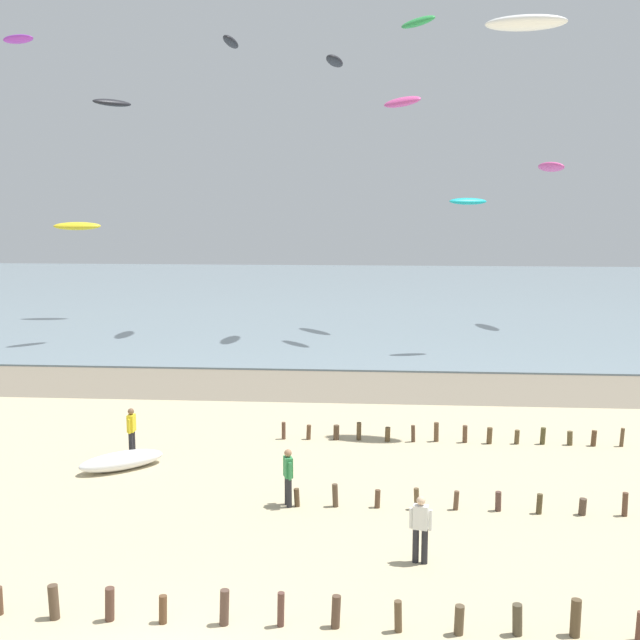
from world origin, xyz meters
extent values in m
cube|color=#7A6D59|center=(0.00, 23.98, 0.00)|extent=(120.00, 6.59, 0.01)
cube|color=gray|center=(0.00, 62.28, 0.05)|extent=(160.00, 70.00, 0.10)
cylinder|color=brown|center=(-2.71, 2.22, 0.37)|extent=(0.24, 0.22, 0.76)
cylinder|color=brown|center=(-1.49, 2.23, 0.37)|extent=(0.23, 0.22, 0.75)
cylinder|color=brown|center=(-0.35, 2.23, 0.30)|extent=(0.18, 0.20, 0.61)
cylinder|color=brown|center=(0.95, 2.25, 0.38)|extent=(0.23, 0.20, 0.78)
cylinder|color=brown|center=(2.14, 2.28, 0.38)|extent=(0.17, 0.17, 0.76)
cylinder|color=brown|center=(3.29, 2.33, 0.34)|extent=(0.21, 0.22, 0.70)
cylinder|color=brown|center=(4.58, 2.25, 0.34)|extent=(0.18, 0.17, 0.68)
cylinder|color=brown|center=(5.82, 2.24, 0.32)|extent=(0.21, 0.22, 0.64)
cylinder|color=#4B4231|center=(7.00, 2.31, 0.33)|extent=(0.23, 0.21, 0.68)
cylinder|color=brown|center=(8.18, 2.36, 0.39)|extent=(0.23, 0.25, 0.79)
cylinder|color=brown|center=(9.43, 2.27, 0.31)|extent=(0.18, 0.17, 0.63)
cylinder|color=#503C27|center=(1.80, 8.77, 0.27)|extent=(0.18, 0.17, 0.55)
cylinder|color=brown|center=(2.91, 8.84, 0.34)|extent=(0.19, 0.17, 0.69)
cylinder|color=brown|center=(4.14, 8.86, 0.27)|extent=(0.17, 0.18, 0.54)
cylinder|color=brown|center=(5.27, 8.82, 0.32)|extent=(0.18, 0.18, 0.64)
cylinder|color=brown|center=(6.41, 8.87, 0.28)|extent=(0.17, 0.15, 0.56)
cylinder|color=brown|center=(7.60, 8.87, 0.29)|extent=(0.18, 0.18, 0.58)
cylinder|color=#4B3F27|center=(8.74, 8.75, 0.29)|extent=(0.18, 0.17, 0.59)
cylinder|color=#4D3C2F|center=(9.95, 8.76, 0.24)|extent=(0.22, 0.22, 0.49)
cylinder|color=brown|center=(11.12, 8.77, 0.34)|extent=(0.16, 0.17, 0.69)
cylinder|color=brown|center=(0.62, 15.27, 0.32)|extent=(0.15, 0.16, 0.65)
cylinder|color=brown|center=(1.56, 15.30, 0.27)|extent=(0.19, 0.18, 0.56)
cylinder|color=#4E3A29|center=(2.60, 15.34, 0.28)|extent=(0.22, 0.22, 0.56)
cylinder|color=brown|center=(3.44, 15.37, 0.34)|extent=(0.18, 0.18, 0.68)
cylinder|color=brown|center=(4.51, 15.27, 0.27)|extent=(0.20, 0.20, 0.55)
cylinder|color=#51392A|center=(5.45, 15.28, 0.32)|extent=(0.17, 0.17, 0.64)
cylinder|color=brown|center=(6.31, 15.40, 0.36)|extent=(0.19, 0.21, 0.73)
cylinder|color=brown|center=(7.36, 15.34, 0.32)|extent=(0.19, 0.21, 0.66)
cylinder|color=brown|center=(8.24, 15.27, 0.30)|extent=(0.21, 0.20, 0.61)
cylinder|color=brown|center=(9.25, 15.31, 0.26)|extent=(0.19, 0.19, 0.53)
cylinder|color=#4B4527|center=(10.19, 15.35, 0.31)|extent=(0.20, 0.19, 0.63)
cylinder|color=brown|center=(11.15, 15.32, 0.26)|extent=(0.21, 0.20, 0.52)
cylinder|color=brown|center=(12.00, 15.28, 0.29)|extent=(0.21, 0.20, 0.59)
cylinder|color=brown|center=(13.00, 15.30, 0.34)|extent=(0.17, 0.15, 0.69)
cylinder|color=#232328|center=(1.51, 8.91, 0.44)|extent=(0.16, 0.16, 0.88)
cylinder|color=#232328|center=(1.58, 8.70, 0.44)|extent=(0.16, 0.16, 0.88)
cube|color=#338C4C|center=(1.54, 8.81, 1.18)|extent=(0.33, 0.41, 0.60)
sphere|color=#9E7051|center=(1.54, 8.81, 1.60)|extent=(0.22, 0.22, 0.22)
cylinder|color=#338C4C|center=(1.46, 9.03, 1.13)|extent=(0.09, 0.09, 0.52)
cylinder|color=#338C4C|center=(1.62, 8.58, 1.13)|extent=(0.09, 0.09, 0.52)
cylinder|color=#232328|center=(-4.43, 13.04, 0.44)|extent=(0.16, 0.16, 0.88)
cylinder|color=#232328|center=(-4.43, 12.82, 0.44)|extent=(0.16, 0.16, 0.88)
cube|color=yellow|center=(-4.43, 12.93, 1.18)|extent=(0.23, 0.36, 0.60)
sphere|color=brown|center=(-4.43, 12.93, 1.60)|extent=(0.22, 0.22, 0.22)
cylinder|color=yellow|center=(-4.43, 13.17, 1.13)|extent=(0.09, 0.09, 0.52)
cylinder|color=yellow|center=(-4.43, 12.69, 1.13)|extent=(0.09, 0.09, 0.52)
cylinder|color=#232328|center=(5.30, 5.40, 0.44)|extent=(0.16, 0.16, 0.88)
cylinder|color=#232328|center=(5.08, 5.44, 0.44)|extent=(0.16, 0.16, 0.88)
cube|color=white|center=(5.19, 5.42, 1.18)|extent=(0.40, 0.29, 0.60)
sphere|color=beige|center=(5.19, 5.42, 1.60)|extent=(0.22, 0.22, 0.22)
cylinder|color=white|center=(5.42, 5.37, 1.13)|extent=(0.09, 0.09, 0.52)
cylinder|color=white|center=(4.96, 5.47, 1.13)|extent=(0.09, 0.09, 0.52)
ellipsoid|color=white|center=(-4.36, 11.57, 0.28)|extent=(2.89, 2.52, 0.57)
ellipsoid|color=#19B2B7|center=(9.16, 32.53, 8.88)|extent=(2.38, 1.37, 0.53)
ellipsoid|color=black|center=(1.24, 37.48, 17.54)|extent=(1.27, 3.26, 0.75)
ellipsoid|color=black|center=(-12.03, 34.50, 14.77)|extent=(2.39, 2.43, 0.62)
ellipsoid|color=#E54C99|center=(5.57, 40.99, 15.46)|extent=(3.24, 3.57, 1.00)
ellipsoid|color=yellow|center=(-18.46, 44.41, 7.08)|extent=(3.64, 1.62, 0.77)
ellipsoid|color=white|center=(9.30, 16.99, 15.19)|extent=(3.03, 1.41, 0.66)
ellipsoid|color=black|center=(-5.58, 39.06, 19.10)|extent=(1.29, 3.15, 0.87)
ellipsoid|color=#E54C99|center=(16.01, 43.31, 11.27)|extent=(2.05, 3.50, 0.93)
ellipsoid|color=purple|center=(-12.86, 24.06, 16.37)|extent=(1.92, 1.22, 0.49)
ellipsoid|color=green|center=(6.33, 36.55, 19.57)|extent=(2.65, 2.97, 0.84)
camera|label=1|loc=(4.08, -12.75, 8.75)|focal=43.69mm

